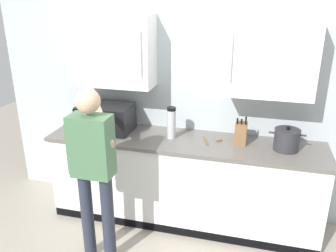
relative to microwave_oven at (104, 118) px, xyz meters
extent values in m
cube|color=#B2BCC1|center=(0.87, 0.32, 0.37)|extent=(4.26, 0.10, 2.85)
cube|color=white|center=(0.12, 0.11, 0.68)|extent=(0.79, 0.32, 0.71)
cylinder|color=#B7BABF|center=(0.45, -0.06, 0.68)|extent=(0.01, 0.01, 0.43)
cube|color=white|center=(1.62, 0.11, 0.68)|extent=(0.79, 0.32, 0.71)
cylinder|color=#B7BABF|center=(1.28, -0.06, 0.68)|extent=(0.01, 0.01, 0.43)
cube|color=white|center=(0.87, -0.03, -0.62)|extent=(2.70, 0.59, 0.88)
cube|color=#605B56|center=(0.87, -0.03, -0.16)|extent=(2.74, 0.63, 0.03)
cube|color=black|center=(0.87, -0.31, -1.01)|extent=(2.70, 0.04, 0.09)
cube|color=black|center=(0.02, 0.01, 0.00)|extent=(0.54, 0.36, 0.28)
cube|color=beige|center=(-0.05, 0.00, 0.00)|extent=(0.35, 0.30, 0.23)
cube|color=black|center=(0.22, -0.17, 0.00)|extent=(0.15, 0.01, 0.26)
cube|color=black|center=(-0.05, -0.18, 0.00)|extent=(0.39, 0.05, 0.26)
cylinder|color=#B7BABF|center=(0.74, -0.02, 0.00)|extent=(0.08, 0.08, 0.29)
cylinder|color=black|center=(0.74, -0.02, 0.16)|extent=(0.09, 0.09, 0.03)
cylinder|color=#2D2D33|center=(1.83, -0.02, -0.05)|extent=(0.23, 0.23, 0.19)
cylinder|color=#2D2D33|center=(1.83, -0.02, 0.05)|extent=(0.23, 0.23, 0.02)
cylinder|color=black|center=(1.83, -0.02, 0.07)|extent=(0.04, 0.04, 0.03)
cylinder|color=#2D2D33|center=(1.69, -0.02, 0.02)|extent=(0.05, 0.02, 0.02)
cylinder|color=#2D2D33|center=(1.97, -0.02, 0.02)|extent=(0.05, 0.02, 0.02)
cylinder|color=brown|center=(1.08, -0.01, -0.13)|extent=(0.09, 0.20, 0.01)
ellipsoid|color=brown|center=(1.20, 0.03, -0.13)|extent=(0.08, 0.06, 0.02)
cube|color=brown|center=(1.41, 0.02, -0.04)|extent=(0.11, 0.15, 0.20)
cylinder|color=black|center=(1.37, 0.00, 0.09)|extent=(0.02, 0.02, 0.06)
cylinder|color=black|center=(1.41, 0.00, 0.09)|extent=(0.02, 0.02, 0.05)
cylinder|color=black|center=(1.45, 0.00, 0.10)|extent=(0.02, 0.02, 0.08)
cylinder|color=#282D3D|center=(0.16, -0.80, -0.63)|extent=(0.11, 0.11, 0.85)
cylinder|color=#282D3D|center=(0.36, -0.80, -0.63)|extent=(0.11, 0.11, 0.85)
cube|color=#47704C|center=(0.26, -0.80, 0.05)|extent=(0.34, 0.20, 0.53)
sphere|color=#DBAD89|center=(0.26, -0.80, 0.44)|extent=(0.20, 0.20, 0.20)
cylinder|color=#DBAD89|center=(0.26, -0.57, 0.17)|extent=(0.41, 0.52, 0.25)
cylinder|color=#47704C|center=(0.06, -0.80, 0.00)|extent=(0.07, 0.07, 0.45)
camera|label=1|loc=(1.54, -3.17, 1.23)|focal=37.65mm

